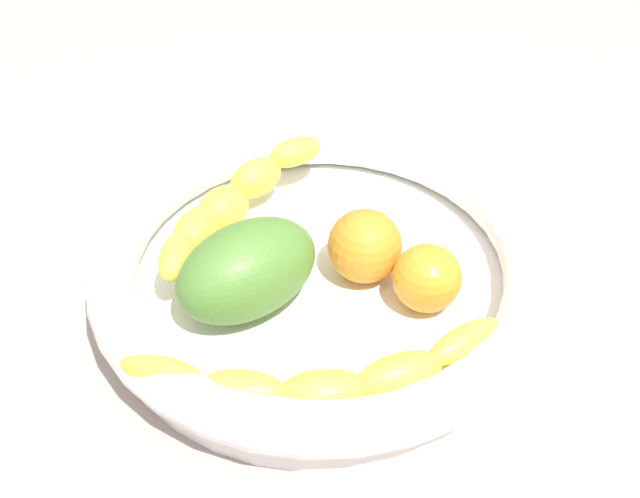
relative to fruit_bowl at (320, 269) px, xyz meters
The scene contains 7 objects.
kitchen_counter 4.36cm from the fruit_bowl, ahead, with size 120.00×120.00×3.00cm, color #A1928E.
fruit_bowl is the anchor object (origin of this frame).
banana_draped_left 11.83cm from the fruit_bowl, 86.52° to the right, with size 25.82×9.27×3.82cm.
banana_draped_right 9.36cm from the fruit_bowl, 145.04° to the left, with size 11.68×18.32×4.76cm.
orange_front 3.86cm from the fruit_bowl, 12.79° to the left, with size 5.63×5.63×5.63cm, color orange.
orange_mid_left 8.30cm from the fruit_bowl, 15.45° to the right, with size 5.06×5.06×5.06cm, color orange.
mango_green 6.37cm from the fruit_bowl, 148.60° to the right, with size 10.98×7.05×6.89cm, color #4D7E32.
Camera 1 is at (2.74, -46.85, 49.51)cm, focal length 47.67 mm.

